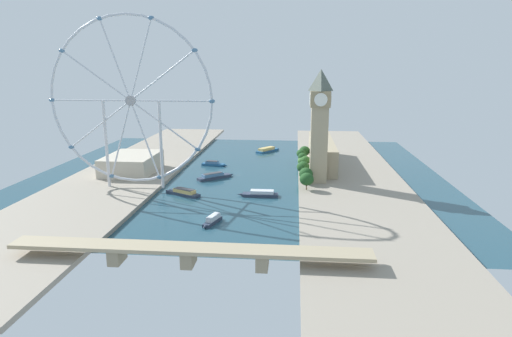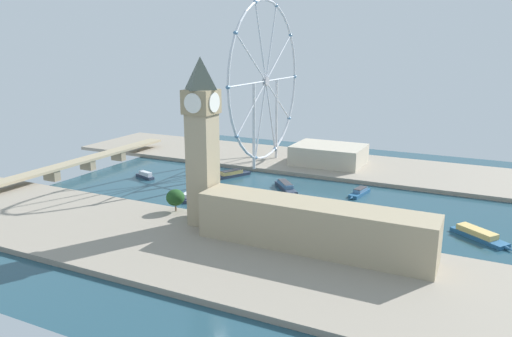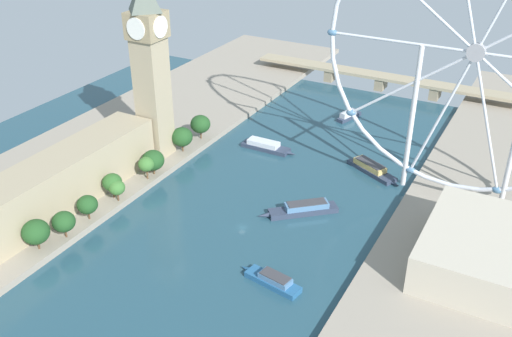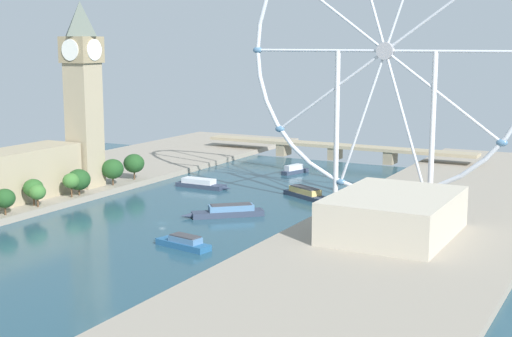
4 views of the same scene
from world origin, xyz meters
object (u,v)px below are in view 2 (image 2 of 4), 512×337
at_px(parliament_block, 313,226).
at_px(ferris_wheel, 266,82).
at_px(tour_boat_3, 233,174).
at_px(tour_boat_5, 194,195).
at_px(riverside_hall, 329,154).
at_px(clock_tower, 202,140).
at_px(tour_boat_4, 359,192).
at_px(tour_boat_1, 145,175).
at_px(tour_boat_0, 479,235).
at_px(river_bridge, 87,160).
at_px(tour_boat_2, 286,187).

height_order(parliament_block, ferris_wheel, ferris_wheel).
bearing_deg(tour_boat_3, tour_boat_5, -150.38).
relative_size(ferris_wheel, riverside_hall, 2.31).
bearing_deg(clock_tower, tour_boat_4, -31.99).
bearing_deg(tour_boat_3, tour_boat_1, 147.28).
distance_m(riverside_hall, tour_boat_4, 81.40).
bearing_deg(parliament_block, tour_boat_5, 63.39).
bearing_deg(tour_boat_3, ferris_wheel, 14.44).
bearing_deg(tour_boat_3, tour_boat_0, -79.24).
relative_size(ferris_wheel, river_bridge, 0.73).
bearing_deg(tour_boat_1, tour_boat_4, -152.11).
distance_m(tour_boat_0, tour_boat_2, 135.42).
relative_size(tour_boat_0, tour_boat_3, 1.02).
relative_size(ferris_wheel, tour_boat_5, 4.18).
height_order(ferris_wheel, tour_boat_3, ferris_wheel).
relative_size(tour_boat_1, tour_boat_3, 0.68).
height_order(parliament_block, tour_boat_2, parliament_block).
relative_size(clock_tower, tour_boat_0, 2.80).
height_order(tour_boat_1, tour_boat_3, tour_boat_3).
height_order(tour_boat_0, tour_boat_5, tour_boat_0).
bearing_deg(tour_boat_2, tour_boat_1, -121.27).
height_order(tour_boat_3, tour_boat_4, tour_boat_3).
xyz_separation_m(tour_boat_2, tour_boat_3, (15.10, 52.11, -0.05)).
xyz_separation_m(clock_tower, tour_boat_1, (71.72, 99.71, -49.40)).
bearing_deg(ferris_wheel, tour_boat_5, 176.03).
relative_size(clock_tower, tour_boat_2, 2.98).
bearing_deg(tour_boat_4, ferris_wheel, -106.34).
xyz_separation_m(tour_boat_1, tour_boat_2, (19.43, -112.07, 0.04)).
bearing_deg(riverside_hall, tour_boat_1, 129.41).
height_order(clock_tower, tour_boat_1, clock_tower).
bearing_deg(tour_boat_5, tour_boat_3, 2.01).
bearing_deg(ferris_wheel, river_bridge, 120.09).
bearing_deg(tour_boat_0, tour_boat_2, -160.36).
distance_m(ferris_wheel, tour_boat_5, 123.56).
bearing_deg(parliament_block, ferris_wheel, 32.39).
relative_size(parliament_block, riverside_hall, 2.04).
bearing_deg(parliament_block, river_bridge, 70.79).
bearing_deg(tour_boat_5, tour_boat_4, -61.27).
xyz_separation_m(parliament_block, tour_boat_5, (52.60, 104.98, -12.90)).
relative_size(riverside_hall, tour_boat_5, 1.81).
bearing_deg(tour_boat_1, tour_boat_5, 174.91).
relative_size(ferris_wheel, tour_boat_0, 4.03).
bearing_deg(parliament_block, tour_boat_4, 2.17).
distance_m(tour_boat_0, tour_boat_1, 242.54).
relative_size(tour_boat_1, tour_boat_4, 0.81).
distance_m(parliament_block, ferris_wheel, 191.44).
relative_size(tour_boat_0, tour_boat_2, 1.07).
bearing_deg(riverside_hall, tour_boat_0, -133.60).
height_order(tour_boat_0, tour_boat_2, tour_boat_2).
relative_size(river_bridge, tour_boat_1, 8.33).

